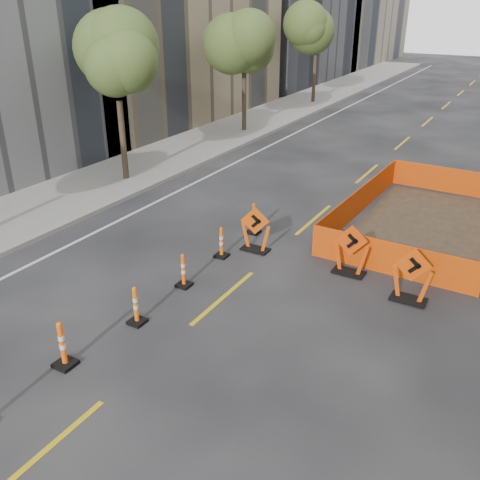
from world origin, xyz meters
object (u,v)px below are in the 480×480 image
Objects in this scene: chevron_sign_right at (412,275)px; channelizer_5 at (221,242)px; chevron_sign_left at (256,229)px; channelizer_2 at (62,344)px; channelizer_3 at (136,305)px; chevron_sign_center at (351,250)px; channelizer_4 at (183,270)px; channelizer_6 at (254,218)px.

channelizer_5 is at bearing 167.45° from chevron_sign_right.
chevron_sign_left is 4.82m from chevron_sign_right.
channelizer_3 is (0.27, 2.00, -0.05)m from channelizer_2.
chevron_sign_right reaches higher than channelizer_3.
chevron_sign_left is 2.96m from chevron_sign_center.
chevron_sign_left reaches higher than channelizer_4.
chevron_sign_right reaches higher than channelizer_5.
chevron_sign_right reaches higher than channelizer_2.
chevron_sign_left is at bearing 157.40° from chevron_sign_right.
channelizer_2 reaches higher than channelizer_3.
chevron_sign_left is (0.67, -1.13, 0.20)m from channelizer_6.
channelizer_6 is at bearing 91.02° from channelizer_3.
channelizer_3 reaches higher than channelizer_4.
chevron_sign_right is (4.77, -0.66, 0.04)m from chevron_sign_left.
chevron_sign_center reaches higher than channelizer_4.
chevron_sign_right is (5.34, 4.21, 0.26)m from channelizer_3.
channelizer_2 is at bearing -93.08° from channelizer_4.
channelizer_2 is 8.00m from channelizer_6.
channelizer_4 is 4.00m from channelizer_6.
channelizer_3 is at bearing -88.98° from channelizer_6.
channelizer_5 is at bearing 91.43° from channelizer_4.
channelizer_6 is 5.73m from chevron_sign_right.
channelizer_2 is 6.00m from channelizer_5.
channelizer_5 is at bearing 88.42° from channelizer_2.
channelizer_2 is 6.92m from chevron_sign_left.
channelizer_4 is at bearing 86.92° from channelizer_2.
channelizer_6 is at bearing 90.02° from channelizer_5.
chevron_sign_right reaches higher than chevron_sign_center.
channelizer_5 is at bearing 91.51° from channelizer_3.
chevron_sign_right is at bearing -29.85° from chevron_sign_left.
chevron_sign_right is at bearing 22.28° from channelizer_4.
channelizer_2 is at bearing -91.58° from channelizer_5.
chevron_sign_right is at bearing -39.37° from chevron_sign_center.
channelizer_4 is at bearing -172.47° from chevron_sign_right.
channelizer_6 is (0.16, 8.00, -0.02)m from channelizer_2.
channelizer_4 is 0.64× the size of chevron_sign_right.
channelizer_2 is at bearing -118.94° from chevron_sign_left.
channelizer_2 is 0.76× the size of chevron_sign_left.
channelizer_3 is 1.02× the size of channelizer_4.
chevron_sign_center is 1.92m from chevron_sign_right.
chevron_sign_center is at bearing 38.54° from channelizer_4.
channelizer_3 reaches higher than channelizer_5.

